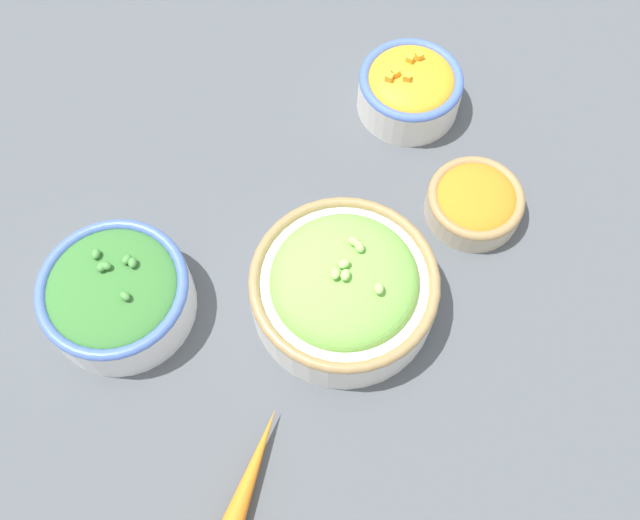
% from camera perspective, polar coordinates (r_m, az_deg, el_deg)
% --- Properties ---
extents(ground_plane, '(3.00, 3.00, 0.00)m').
position_cam_1_polar(ground_plane, '(0.79, 0.00, -0.94)').
color(ground_plane, '#4C5156').
extents(bowl_broccoli, '(0.16, 0.16, 0.07)m').
position_cam_1_polar(bowl_broccoli, '(0.77, -15.98, -2.63)').
color(bowl_broccoli, white).
rests_on(bowl_broccoli, ground_plane).
extents(bowl_carrots, '(0.11, 0.11, 0.04)m').
position_cam_1_polar(bowl_carrots, '(0.83, 12.28, 4.61)').
color(bowl_carrots, beige).
rests_on(bowl_carrots, ground_plane).
extents(bowl_lettuce, '(0.20, 0.20, 0.10)m').
position_cam_1_polar(bowl_lettuce, '(0.74, 1.68, -2.29)').
color(bowl_lettuce, silver).
rests_on(bowl_lettuce, ground_plane).
extents(bowl_squash, '(0.13, 0.13, 0.07)m').
position_cam_1_polar(bowl_squash, '(0.89, 7.21, 13.52)').
color(bowl_squash, silver).
rests_on(bowl_squash, ground_plane).
extents(loose_carrot, '(0.15, 0.12, 0.03)m').
position_cam_1_polar(loose_carrot, '(0.72, -6.24, -18.37)').
color(loose_carrot, orange).
rests_on(loose_carrot, ground_plane).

